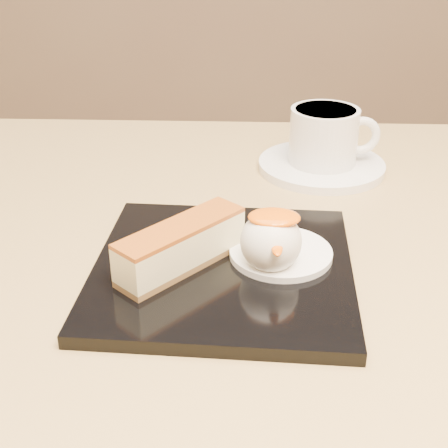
{
  "coord_description": "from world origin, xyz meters",
  "views": [
    {
      "loc": [
        0.07,
        -0.47,
        1.01
      ],
      "look_at": [
        0.05,
        0.01,
        0.76
      ],
      "focal_mm": 50.0,
      "sensor_mm": 36.0,
      "label": 1
    }
  ],
  "objects_px": {
    "saucer": "(321,166)",
    "coffee_cup": "(326,135)",
    "dessert_plate": "(223,270)",
    "cheesecake": "(181,246)",
    "table": "(171,397)",
    "ice_cream_scoop": "(271,242)"
  },
  "relations": [
    {
      "from": "coffee_cup",
      "to": "saucer",
      "type": "bearing_deg",
      "value": -180.0
    },
    {
      "from": "table",
      "to": "coffee_cup",
      "type": "xyz_separation_m",
      "value": [
        0.16,
        0.23,
        0.2
      ]
    },
    {
      "from": "table",
      "to": "saucer",
      "type": "xyz_separation_m",
      "value": [
        0.16,
        0.23,
        0.16
      ]
    },
    {
      "from": "cheesecake",
      "to": "coffee_cup",
      "type": "height_order",
      "value": "coffee_cup"
    },
    {
      "from": "table",
      "to": "ice_cream_scoop",
      "type": "height_order",
      "value": "ice_cream_scoop"
    },
    {
      "from": "dessert_plate",
      "to": "saucer",
      "type": "xyz_separation_m",
      "value": [
        0.11,
        0.24,
        -0.0
      ]
    },
    {
      "from": "cheesecake",
      "to": "saucer",
      "type": "relative_size",
      "value": 0.75
    },
    {
      "from": "saucer",
      "to": "coffee_cup",
      "type": "height_order",
      "value": "coffee_cup"
    },
    {
      "from": "dessert_plate",
      "to": "coffee_cup",
      "type": "height_order",
      "value": "coffee_cup"
    },
    {
      "from": "saucer",
      "to": "coffee_cup",
      "type": "xyz_separation_m",
      "value": [
        0.0,
        0.0,
        0.04
      ]
    },
    {
      "from": "dessert_plate",
      "to": "coffee_cup",
      "type": "distance_m",
      "value": 0.27
    },
    {
      "from": "coffee_cup",
      "to": "table",
      "type": "bearing_deg",
      "value": -129.61
    },
    {
      "from": "dessert_plate",
      "to": "cheesecake",
      "type": "bearing_deg",
      "value": -171.87
    },
    {
      "from": "saucer",
      "to": "ice_cream_scoop",
      "type": "bearing_deg",
      "value": -105.56
    },
    {
      "from": "dessert_plate",
      "to": "ice_cream_scoop",
      "type": "xyz_separation_m",
      "value": [
        0.04,
        -0.01,
        0.03
      ]
    },
    {
      "from": "dessert_plate",
      "to": "cheesecake",
      "type": "xyz_separation_m",
      "value": [
        -0.03,
        -0.01,
        0.03
      ]
    },
    {
      "from": "cheesecake",
      "to": "ice_cream_scoop",
      "type": "xyz_separation_m",
      "value": [
        0.08,
        0.0,
        0.01
      ]
    },
    {
      "from": "cheesecake",
      "to": "coffee_cup",
      "type": "bearing_deg",
      "value": 11.03
    },
    {
      "from": "cheesecake",
      "to": "saucer",
      "type": "xyz_separation_m",
      "value": [
        0.14,
        0.24,
        -0.03
      ]
    },
    {
      "from": "saucer",
      "to": "coffee_cup",
      "type": "distance_m",
      "value": 0.04
    },
    {
      "from": "dessert_plate",
      "to": "cheesecake",
      "type": "relative_size",
      "value": 1.95
    },
    {
      "from": "cheesecake",
      "to": "table",
      "type": "bearing_deg",
      "value": 87.25
    }
  ]
}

